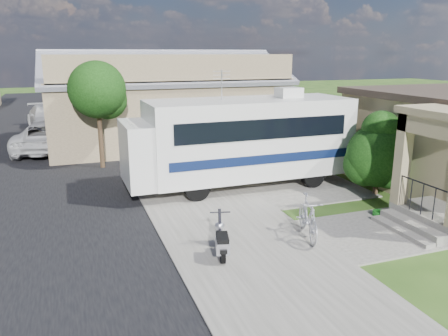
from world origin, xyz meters
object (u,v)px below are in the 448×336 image
object	(u,v)px
pickup_truck	(50,136)
scooter	(222,241)
bicycle	(308,219)
van	(48,118)
motorhome	(241,138)
shrub	(379,152)
garden_hose	(379,215)

from	to	relation	value
pickup_truck	scooter	bearing A→B (deg)	118.26
bicycle	van	xyz separation A→B (m)	(-6.96, 20.82, 0.23)
bicycle	van	distance (m)	21.95
motorhome	van	xyz separation A→B (m)	(-7.08, 15.71, -1.03)
pickup_truck	van	xyz separation A→B (m)	(-0.23, 6.72, 0.02)
shrub	van	distance (m)	21.44
bicycle	garden_hose	bearing A→B (deg)	29.44
scooter	bicycle	size ratio (longest dim) A/B	0.77
van	garden_hose	bearing A→B (deg)	-73.10
shrub	garden_hose	distance (m)	2.75
motorhome	bicycle	size ratio (longest dim) A/B	4.40
garden_hose	shrub	bearing A→B (deg)	53.97
van	bicycle	bearing A→B (deg)	-80.67
scooter	garden_hose	world-z (taller)	scooter
scooter	van	distance (m)	21.53
motorhome	pickup_truck	distance (m)	11.35
scooter	garden_hose	xyz separation A→B (m)	(5.42, 0.92, -0.35)
scooter	shrub	bearing A→B (deg)	37.64
bicycle	shrub	bearing A→B (deg)	47.40
bicycle	garden_hose	xyz separation A→B (m)	(2.89, 0.67, -0.48)
scooter	van	bearing A→B (deg)	117.01
motorhome	pickup_truck	world-z (taller)	motorhome
shrub	scooter	distance (m)	7.44
scooter	garden_hose	distance (m)	5.51
scooter	pickup_truck	world-z (taller)	pickup_truck
shrub	bicycle	size ratio (longest dim) A/B	1.58
shrub	scooter	bearing A→B (deg)	-157.52
bicycle	motorhome	bearing A→B (deg)	104.99
motorhome	pickup_truck	bearing A→B (deg)	126.81
pickup_truck	garden_hose	bearing A→B (deg)	137.58
motorhome	shrub	xyz separation A→B (m)	(4.15, -2.54, -0.30)
scooter	pickup_truck	xyz separation A→B (m)	(-4.20, 14.35, 0.34)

